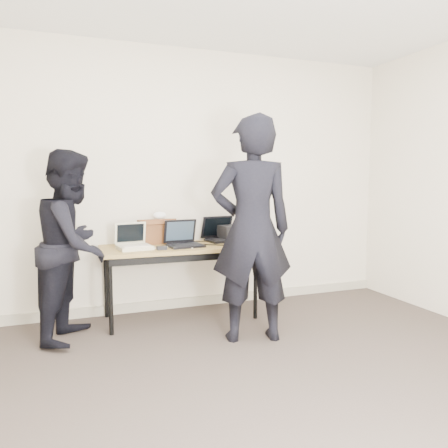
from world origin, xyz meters
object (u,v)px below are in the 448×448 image
laptop_center (183,240)px  person_typist (252,229)px  equipment_box (233,233)px  desk (180,252)px  person_observer (73,245)px  laptop_beige (134,244)px  leather_satchel (157,231)px  laptop_right (221,235)px

laptop_center → person_typist: bearing=-67.6°
laptop_center → equipment_box: size_ratio=1.29×
desk → person_observer: 1.02m
person_observer → laptop_beige: bearing=-51.0°
leather_satchel → laptop_beige: bearing=-142.6°
laptop_right → person_typist: bearing=-102.9°
laptop_center → equipment_box: 0.64m
laptop_right → equipment_box: 0.14m
desk → person_typist: 0.91m
desk → laptop_center: bearing=-27.2°
laptop_beige → equipment_box: size_ratio=1.21×
desk → person_typist: size_ratio=0.80×
laptop_beige → equipment_box: bearing=3.6°
person_observer → leather_satchel: bearing=-41.1°
laptop_right → person_typist: 0.96m
person_observer → equipment_box: bearing=-55.0°
laptop_center → person_typist: size_ratio=0.19×
laptop_center → desk: bearing=146.1°
laptop_beige → person_observer: (-0.54, -0.17, 0.04)m
laptop_beige → person_typist: person_typist is taller
laptop_beige → equipment_box: 1.10m
laptop_right → leather_satchel: (-0.68, 0.04, 0.07)m
desk → person_observer: size_ratio=0.94×
person_observer → laptop_right: bearing=-53.9°
laptop_beige → person_typist: (0.87, -0.74, 0.18)m
leather_satchel → person_observer: size_ratio=0.23×
laptop_center → leather_satchel: size_ratio=0.95×
laptop_right → leather_satchel: 0.68m
desk → equipment_box: 0.67m
person_typist → person_observer: 1.53m
laptop_center → laptop_right: (0.47, 0.21, 0.00)m
laptop_right → leather_satchel: size_ratio=1.05×
equipment_box → leather_satchel: bearing=177.5°
desk → laptop_right: bearing=22.3°
equipment_box → person_observer: person_observer is taller
leather_satchel → person_typist: person_typist is taller
laptop_right → leather_satchel: bearing=168.6°
desk → laptop_beige: bearing=-176.4°
laptop_beige → laptop_right: bearing=5.1°
laptop_center → person_observer: bearing=-176.2°
laptop_right → desk: bearing=-167.2°
laptop_beige → laptop_center: laptop_center is taller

